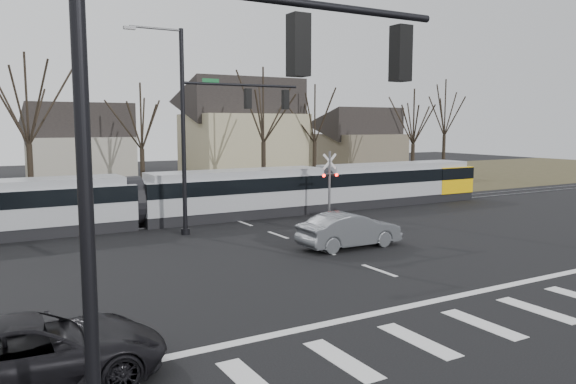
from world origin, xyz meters
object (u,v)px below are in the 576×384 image
sedan (350,230)px  rail_crossing_signal (329,187)px  suv (32,353)px  tram (235,192)px

sedan → rail_crossing_signal: bearing=-27.3°
suv → rail_crossing_signal: 22.88m
rail_crossing_signal → suv: bearing=-140.0°
sedan → suv: sedan is taller
tram → suv: size_ratio=6.69×
rail_crossing_signal → sedan: bearing=-117.3°
suv → rail_crossing_signal: (17.50, 14.70, 1.11)m
sedan → suv: 15.98m
tram → rail_crossing_signal: 5.64m
tram → rail_crossing_signal: rail_crossing_signal is taller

